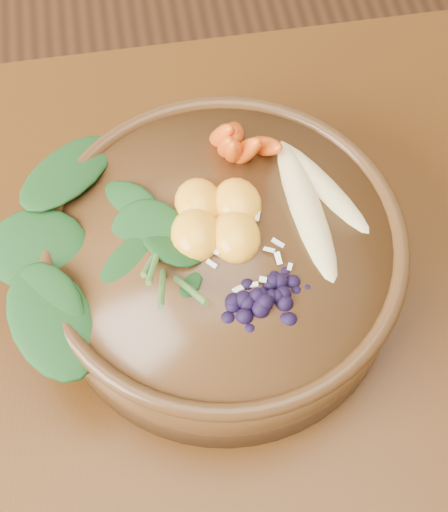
{
  "coord_description": "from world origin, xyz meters",
  "views": [
    {
      "loc": [
        -0.02,
        -0.08,
        1.26
      ],
      "look_at": [
        0.02,
        0.18,
        0.8
      ],
      "focal_mm": 50.0,
      "sensor_mm": 36.0,
      "label": 1
    }
  ],
  "objects": [
    {
      "name": "stoneware_bowl",
      "position": [
        0.02,
        0.18,
        0.79
      ],
      "size": [
        0.33,
        0.33,
        0.07
      ],
      "primitive_type": "cylinder",
      "rotation": [
        0.0,
        0.0,
        0.27
      ],
      "color": "#4D2E13",
      "rests_on": "dining_table"
    },
    {
      "name": "kale_heap",
      "position": [
        -0.03,
        0.22,
        0.84
      ],
      "size": [
        0.21,
        0.2,
        0.04
      ],
      "primitive_type": null,
      "rotation": [
        0.0,
        0.0,
        0.27
      ],
      "color": "#153F15",
      "rests_on": "stoneware_bowl"
    },
    {
      "name": "carrot_cluster",
      "position": [
        0.05,
        0.26,
        0.86
      ],
      "size": [
        0.07,
        0.07,
        0.07
      ],
      "primitive_type": null,
      "rotation": [
        0.0,
        0.0,
        0.27
      ],
      "color": "#DF5117",
      "rests_on": "stoneware_bowl"
    },
    {
      "name": "banana_halves",
      "position": [
        0.1,
        0.2,
        0.83
      ],
      "size": [
        0.08,
        0.15,
        0.03
      ],
      "rotation": [
        0.0,
        0.0,
        0.27
      ],
      "color": "#E0CC84",
      "rests_on": "stoneware_bowl"
    },
    {
      "name": "mandarin_cluster",
      "position": [
        0.02,
        0.19,
        0.84
      ],
      "size": [
        0.1,
        0.1,
        0.03
      ],
      "primitive_type": null,
      "rotation": [
        0.0,
        0.0,
        0.27
      ],
      "color": "orange",
      "rests_on": "stoneware_bowl"
    },
    {
      "name": "blueberry_pile",
      "position": [
        0.04,
        0.13,
        0.84
      ],
      "size": [
        0.14,
        0.12,
        0.04
      ],
      "primitive_type": null,
      "rotation": [
        0.0,
        0.0,
        0.27
      ],
      "color": "black",
      "rests_on": "stoneware_bowl"
    },
    {
      "name": "coconut_flakes",
      "position": [
        0.03,
        0.16,
        0.83
      ],
      "size": [
        0.1,
        0.08,
        0.01
      ],
      "primitive_type": null,
      "rotation": [
        0.0,
        0.0,
        0.27
      ],
      "color": "white",
      "rests_on": "stoneware_bowl"
    }
  ]
}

